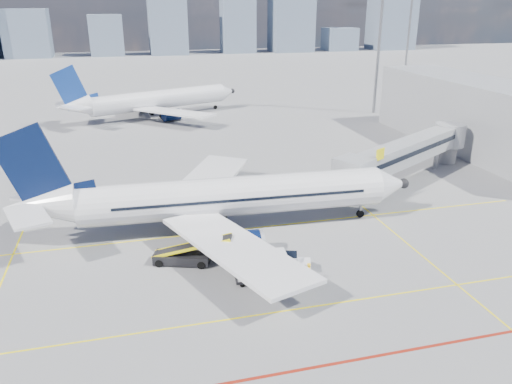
% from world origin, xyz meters
% --- Properties ---
extents(ground, '(420.00, 420.00, 0.00)m').
position_xyz_m(ground, '(0.00, 0.00, 0.00)').
color(ground, gray).
rests_on(ground, ground).
extents(apron_markings, '(90.00, 35.12, 0.01)m').
position_xyz_m(apron_markings, '(-0.58, -3.91, 0.01)').
color(apron_markings, yellow).
rests_on(apron_markings, ground).
extents(jet_bridge, '(23.55, 15.78, 6.30)m').
position_xyz_m(jet_bridge, '(23.51, 16.91, 3.74)').
color(jet_bridge, '#94979C').
rests_on(jet_bridge, ground).
extents(terminal_block, '(10.00, 42.00, 10.00)m').
position_xyz_m(terminal_block, '(39.95, 26.00, 5.00)').
color(terminal_block, '#94979C').
rests_on(terminal_block, ground).
extents(floodlight_mast_ne, '(3.20, 0.61, 25.45)m').
position_xyz_m(floodlight_mast_ne, '(38.00, 55.00, 13.59)').
color(floodlight_mast_ne, gray).
rests_on(floodlight_mast_ne, ground).
extents(floodlight_mast_far, '(3.20, 0.61, 25.45)m').
position_xyz_m(floodlight_mast_far, '(65.00, 90.00, 13.59)').
color(floodlight_mast_far, gray).
rests_on(floodlight_mast_far, ground).
extents(distant_skyline, '(249.27, 15.72, 31.97)m').
position_xyz_m(distant_skyline, '(-4.97, 190.00, 13.60)').
color(distant_skyline, slate).
rests_on(distant_skyline, ground).
extents(main_aircraft, '(38.19, 33.26, 11.13)m').
position_xyz_m(main_aircraft, '(-1.92, 8.51, 3.22)').
color(main_aircraft, silver).
rests_on(main_aircraft, ground).
extents(second_aircraft, '(34.87, 29.54, 10.76)m').
position_xyz_m(second_aircraft, '(-4.61, 61.39, 3.23)').
color(second_aircraft, silver).
rests_on(second_aircraft, ground).
extents(baggage_tug, '(2.56, 2.01, 1.59)m').
position_xyz_m(baggage_tug, '(2.54, -0.92, 0.76)').
color(baggage_tug, silver).
rests_on(baggage_tug, ground).
extents(cargo_dolly, '(4.29, 2.23, 2.27)m').
position_xyz_m(cargo_dolly, '(-0.39, -1.51, 1.24)').
color(cargo_dolly, black).
rests_on(cargo_dolly, ground).
extents(belt_loader, '(6.65, 3.52, 2.69)m').
position_xyz_m(belt_loader, '(-5.90, 2.66, 0.70)').
color(belt_loader, black).
rests_on(belt_loader, ground).
extents(ramp_worker, '(0.57, 0.72, 1.73)m').
position_xyz_m(ramp_worker, '(3.05, -2.86, 0.87)').
color(ramp_worker, yellow).
rests_on(ramp_worker, ground).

